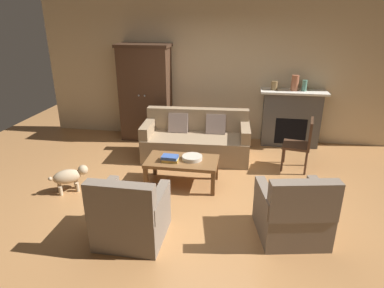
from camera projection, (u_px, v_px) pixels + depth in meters
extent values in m
plane|color=#B27A47|center=(197.00, 194.00, 5.00)|extent=(9.60, 9.60, 0.00)
cube|color=beige|center=(216.00, 71.00, 6.82)|extent=(7.20, 0.10, 2.80)
cube|color=#4C4947|center=(291.00, 119.00, 6.68)|extent=(1.10, 0.36, 1.08)
cube|color=black|center=(291.00, 132.00, 6.58)|extent=(0.60, 0.01, 0.52)
cube|color=white|center=(294.00, 92.00, 6.45)|extent=(1.26, 0.48, 0.04)
cube|color=#472D1E|center=(146.00, 94.00, 6.90)|extent=(1.00, 0.52, 1.89)
cube|color=#3C271A|center=(143.00, 45.00, 6.54)|extent=(1.06, 0.55, 0.06)
sphere|color=#ADAFB5|center=(139.00, 96.00, 6.64)|extent=(0.04, 0.04, 0.04)
sphere|color=#ADAFB5|center=(145.00, 96.00, 6.62)|extent=(0.04, 0.04, 0.04)
cube|color=#937A5B|center=(196.00, 147.00, 6.15)|extent=(1.94, 0.94, 0.44)
cube|color=#937A5B|center=(198.00, 119.00, 6.31)|extent=(1.91, 0.28, 0.42)
cube|color=#937A5B|center=(148.00, 128.00, 6.12)|extent=(0.20, 0.81, 0.22)
cube|color=#937A5B|center=(245.00, 132.00, 5.94)|extent=(0.20, 0.81, 0.22)
cube|color=#7F6B60|center=(178.00, 123.00, 6.23)|extent=(0.37, 0.21, 0.37)
cube|color=#7F6B60|center=(216.00, 124.00, 6.16)|extent=(0.37, 0.21, 0.37)
cube|color=brown|center=(182.00, 161.00, 5.15)|extent=(1.10, 0.60, 0.05)
cube|color=brown|center=(146.00, 179.00, 5.07)|extent=(0.06, 0.06, 0.37)
cube|color=brown|center=(213.00, 184.00, 4.91)|extent=(0.06, 0.06, 0.37)
cube|color=brown|center=(155.00, 164.00, 5.54)|extent=(0.06, 0.06, 0.37)
cube|color=brown|center=(216.00, 169.00, 5.39)|extent=(0.06, 0.06, 0.37)
cylinder|color=beige|center=(192.00, 158.00, 5.15)|extent=(0.31, 0.31, 0.06)
cube|color=gold|center=(170.00, 160.00, 5.09)|extent=(0.25, 0.18, 0.04)
cube|color=#38569E|center=(170.00, 157.00, 5.07)|extent=(0.25, 0.18, 0.05)
cylinder|color=olive|center=(274.00, 86.00, 6.47)|extent=(0.12, 0.12, 0.17)
cylinder|color=#A86042|center=(295.00, 83.00, 6.39)|extent=(0.14, 0.14, 0.30)
cylinder|color=slate|center=(304.00, 86.00, 6.38)|extent=(0.09, 0.09, 0.21)
cube|color=#756656|center=(133.00, 221.00, 4.00)|extent=(0.76, 0.76, 0.42)
cube|color=#756656|center=(120.00, 203.00, 3.55)|extent=(0.76, 0.16, 0.46)
cube|color=#756656|center=(158.00, 201.00, 3.83)|extent=(0.12, 0.70, 0.20)
cube|color=#756656|center=(104.00, 196.00, 3.94)|extent=(0.12, 0.70, 0.20)
cube|color=#756656|center=(291.00, 219.00, 4.05)|extent=(0.89, 0.89, 0.42)
cube|color=#756656|center=(304.00, 201.00, 3.59)|extent=(0.78, 0.30, 0.46)
cube|color=#756656|center=(321.00, 196.00, 3.94)|extent=(0.25, 0.71, 0.20)
cube|color=#756656|center=(266.00, 197.00, 3.92)|extent=(0.25, 0.71, 0.20)
cube|color=#472D1E|center=(296.00, 145.00, 5.67)|extent=(0.51, 0.51, 0.04)
cylinder|color=#472D1E|center=(284.00, 152.00, 5.98)|extent=(0.04, 0.04, 0.41)
cylinder|color=#472D1E|center=(282.00, 160.00, 5.64)|extent=(0.04, 0.04, 0.41)
cylinder|color=#472D1E|center=(307.00, 155.00, 5.86)|extent=(0.04, 0.04, 0.41)
cylinder|color=#472D1E|center=(306.00, 164.00, 5.52)|extent=(0.04, 0.04, 0.41)
cube|color=#472D1E|center=(311.00, 133.00, 5.51)|extent=(0.12, 0.44, 0.45)
ellipsoid|color=tan|center=(67.00, 177.00, 4.99)|extent=(0.44, 0.40, 0.22)
sphere|color=tan|center=(83.00, 170.00, 5.07)|extent=(0.15, 0.15, 0.15)
cylinder|color=tan|center=(76.00, 184.00, 5.15)|extent=(0.06, 0.06, 0.14)
cylinder|color=tan|center=(77.00, 187.00, 5.06)|extent=(0.06, 0.06, 0.14)
cylinder|color=tan|center=(60.00, 188.00, 5.05)|extent=(0.06, 0.06, 0.14)
cylinder|color=tan|center=(61.00, 191.00, 4.96)|extent=(0.06, 0.06, 0.14)
sphere|color=tan|center=(50.00, 179.00, 4.88)|extent=(0.06, 0.06, 0.06)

